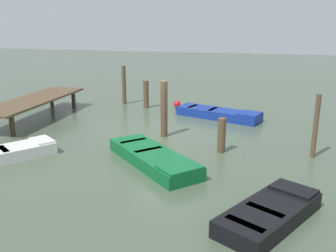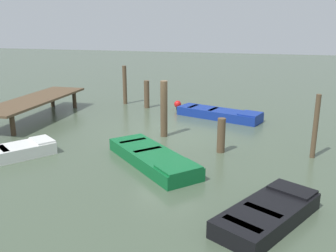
# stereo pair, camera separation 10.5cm
# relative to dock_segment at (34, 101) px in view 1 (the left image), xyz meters

# --- Properties ---
(ground_plane) EXTENTS (80.00, 80.00, 0.00)m
(ground_plane) POSITION_rel_dock_segment_xyz_m (-0.80, -6.59, -0.85)
(ground_plane) COLOR #475642
(dock_segment) EXTENTS (6.34, 1.91, 0.95)m
(dock_segment) POSITION_rel_dock_segment_xyz_m (0.00, 0.00, 0.00)
(dock_segment) COLOR brown
(dock_segment) RESTS_ON ground_plane
(rowboat_green) EXTENTS (3.64, 3.73, 0.46)m
(rowboat_green) POSITION_rel_dock_segment_xyz_m (-4.04, -6.95, -0.63)
(rowboat_green) COLOR #0F602D
(rowboat_green) RESTS_ON ground_plane
(rowboat_blue) EXTENTS (2.33, 4.11, 0.46)m
(rowboat_blue) POSITION_rel_dock_segment_xyz_m (2.32, -8.24, -0.63)
(rowboat_blue) COLOR navy
(rowboat_blue) RESTS_ON ground_plane
(rowboat_white) EXTENTS (2.85, 2.49, 0.46)m
(rowboat_white) POSITION_rel_dock_segment_xyz_m (-4.75, -2.27, -0.63)
(rowboat_white) COLOR silver
(rowboat_white) RESTS_ON ground_plane
(rowboat_black) EXTENTS (3.12, 2.45, 0.46)m
(rowboat_black) POSITION_rel_dock_segment_xyz_m (-6.73, -10.52, -0.63)
(rowboat_black) COLOR black
(rowboat_black) RESTS_ON ground_plane
(mooring_piling_center) EXTENTS (0.16, 0.16, 2.14)m
(mooring_piling_center) POSITION_rel_dock_segment_xyz_m (-2.07, -11.92, 0.22)
(mooring_piling_center) COLOR brown
(mooring_piling_center) RESTS_ON ground_plane
(mooring_piling_near_left) EXTENTS (0.28, 0.28, 2.20)m
(mooring_piling_near_left) POSITION_rel_dock_segment_xyz_m (-1.07, -6.50, 0.25)
(mooring_piling_near_left) COLOR brown
(mooring_piling_near_left) RESTS_ON ground_plane
(mooring_piling_mid_right) EXTENTS (0.22, 0.22, 2.08)m
(mooring_piling_mid_right) POSITION_rel_dock_segment_xyz_m (4.14, -2.83, 0.19)
(mooring_piling_mid_right) COLOR brown
(mooring_piling_mid_right) RESTS_ON ground_plane
(mooring_piling_far_left) EXTENTS (0.28, 0.28, 1.43)m
(mooring_piling_far_left) POSITION_rel_dock_segment_xyz_m (3.51, -4.28, -0.14)
(mooring_piling_far_left) COLOR brown
(mooring_piling_far_left) RESTS_ON ground_plane
(mooring_piling_far_right) EXTENTS (0.28, 0.28, 1.21)m
(mooring_piling_far_right) POSITION_rel_dock_segment_xyz_m (-2.34, -8.89, -0.24)
(mooring_piling_far_right) COLOR brown
(mooring_piling_far_right) RESTS_ON ground_plane
(marker_buoy) EXTENTS (0.36, 0.36, 0.48)m
(marker_buoy) POSITION_rel_dock_segment_xyz_m (3.46, -5.95, -0.57)
(marker_buoy) COLOR #262626
(marker_buoy) RESTS_ON ground_plane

